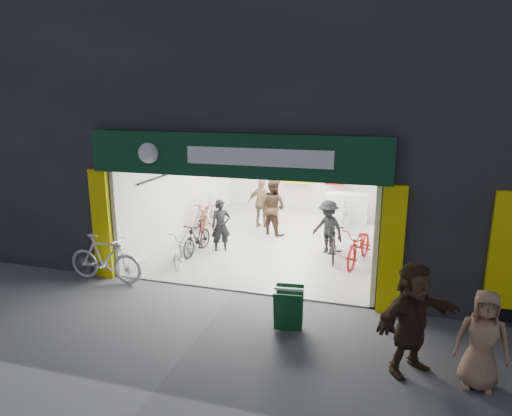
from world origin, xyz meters
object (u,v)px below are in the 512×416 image
at_px(bike_left_front, 186,246).
at_px(bike_right_front, 333,240).
at_px(sandwich_board, 289,308).
at_px(pedestrian_near, 482,340).
at_px(parked_bike, 105,259).

relative_size(bike_left_front, bike_right_front, 0.98).
bearing_deg(sandwich_board, pedestrian_near, -22.29).
xyz_separation_m(bike_right_front, pedestrian_near, (2.78, -4.87, 0.24)).
height_order(bike_left_front, bike_right_front, bike_right_front).
relative_size(parked_bike, pedestrian_near, 1.22).
distance_m(bike_right_front, sandwich_board, 4.03).
height_order(pedestrian_near, sandwich_board, pedestrian_near).
bearing_deg(parked_bike, bike_right_front, -57.46).
relative_size(bike_left_front, sandwich_board, 2.17).
bearing_deg(pedestrian_near, bike_left_front, 155.12).
distance_m(bike_left_front, pedestrian_near, 7.30).
bearing_deg(pedestrian_near, bike_right_front, 123.74).
distance_m(pedestrian_near, sandwich_board, 3.21).
relative_size(bike_right_front, sandwich_board, 2.20).
distance_m(bike_left_front, bike_right_front, 3.84).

